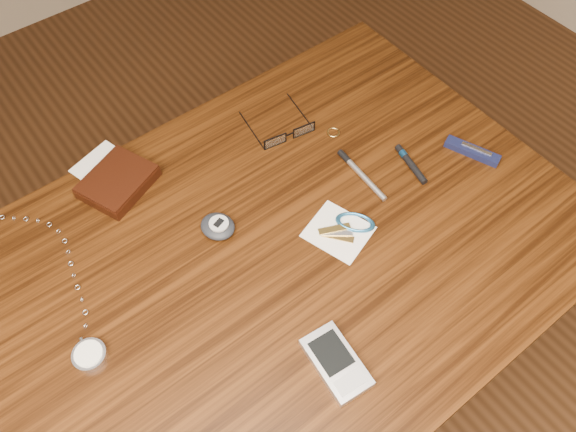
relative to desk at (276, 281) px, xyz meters
name	(u,v)px	position (x,y,z in m)	size (l,w,h in m)	color
ground	(281,392)	(0.00, 0.00, -0.65)	(3.80, 3.80, 0.00)	#472814
desk	(276,281)	(0.00, 0.00, 0.00)	(1.00, 0.70, 0.75)	#371B08
wallet_and_card	(117,181)	(-0.14, 0.27, 0.11)	(0.14, 0.18, 0.03)	black
eyeglasses	(288,134)	(0.16, 0.18, 0.11)	(0.12, 0.12, 0.02)	black
gold_ring	(333,133)	(0.24, 0.14, 0.10)	(0.02, 0.02, 0.00)	tan
pocket_watch	(86,346)	(-0.31, 0.04, 0.11)	(0.12, 0.38, 0.02)	silver
pda_phone	(336,362)	(-0.04, -0.20, 0.11)	(0.07, 0.11, 0.02)	silver
pedometer	(218,226)	(-0.05, 0.09, 0.11)	(0.07, 0.07, 0.02)	black
notepad_keys	(347,227)	(0.12, -0.04, 0.11)	(0.13, 0.12, 0.01)	white
pocket_knife	(472,151)	(0.40, -0.05, 0.11)	(0.06, 0.10, 0.01)	#121638
silver_pen	(358,171)	(0.21, 0.04, 0.11)	(0.02, 0.13, 0.01)	silver
black_blue_pen	(410,163)	(0.30, 0.00, 0.11)	(0.03, 0.09, 0.01)	black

